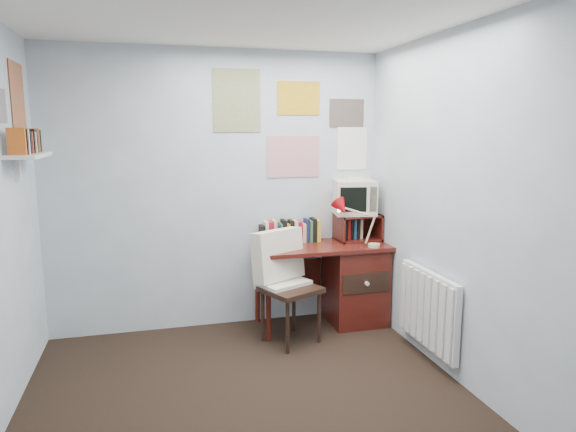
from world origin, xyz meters
The scene contains 13 objects.
ground centered at (0.00, 0.00, 0.00)m, with size 3.50×3.50×0.00m, color black.
back_wall centered at (0.00, 1.75, 1.25)m, with size 3.00×0.02×2.50m, color silver.
right_wall centered at (1.50, 0.00, 1.25)m, with size 0.02×3.50×2.50m, color silver.
desk centered at (1.17, 1.48, 0.41)m, with size 1.20×0.55×0.76m.
desk_chair centered at (0.52, 1.18, 0.46)m, with size 0.47×0.45×0.93m, color black.
desk_lamp centered at (1.32, 1.29, 0.95)m, with size 0.27×0.23×0.38m, color red.
tv_riser centered at (1.29, 1.59, 0.89)m, with size 0.40×0.30×0.25m, color #551A13.
crt_tv centered at (1.26, 1.61, 1.19)m, with size 0.37×0.34×0.35m, color beige.
book_row centered at (0.66, 1.66, 0.87)m, with size 0.60×0.14×0.22m, color #551A13.
radiator centered at (1.46, 0.55, 0.42)m, with size 0.09×0.80×0.60m, color white.
wall_shelf centered at (-1.40, 1.10, 1.62)m, with size 0.20×0.62×0.24m, color white.
posters_back centered at (0.70, 1.74, 1.85)m, with size 1.20×0.01×0.90m, color white.
posters_left centered at (-1.49, 1.10, 2.00)m, with size 0.01×0.70×0.60m, color white.
Camera 1 is at (-0.58, -2.85, 1.80)m, focal length 32.00 mm.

